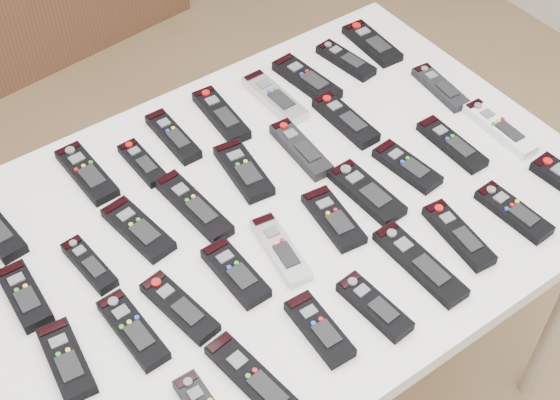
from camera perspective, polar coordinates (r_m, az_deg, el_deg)
ground at (r=2.21m, az=-2.29°, el=-14.03°), size 4.00×4.00×0.00m
table at (r=1.61m, az=0.00°, el=-1.86°), size 1.25×0.88×0.78m
remote_1 at (r=1.67m, az=-13.95°, el=1.93°), size 0.06×0.18×0.02m
remote_2 at (r=1.67m, az=-10.04°, el=2.69°), size 0.05×0.14×0.02m
remote_3 at (r=1.71m, az=-7.83°, el=4.62°), size 0.05×0.17×0.02m
remote_4 at (r=1.75m, az=-4.33°, el=6.21°), size 0.06×0.19×0.02m
remote_5 at (r=1.79m, az=-0.40°, el=7.48°), size 0.06×0.19×0.02m
remote_6 at (r=1.84m, az=1.97°, el=8.79°), size 0.07×0.19×0.02m
remote_7 at (r=1.91m, az=4.83°, el=10.15°), size 0.07×0.16×0.02m
remote_8 at (r=1.97m, az=6.74°, el=11.31°), size 0.07×0.18×0.02m
remote_9 at (r=1.49m, az=-18.18°, el=-6.68°), size 0.06×0.15×0.02m
remote_10 at (r=1.50m, az=-13.77°, el=-4.61°), size 0.05×0.14×0.02m
remote_11 at (r=1.54m, az=-10.34°, el=-2.11°), size 0.08×0.18×0.02m
remote_12 at (r=1.56m, az=-6.33°, el=-0.48°), size 0.07×0.21×0.02m
remote_13 at (r=1.62m, az=-2.68°, el=2.17°), size 0.08×0.18×0.02m
remote_14 at (r=1.67m, az=1.53°, el=3.75°), size 0.06×0.18×0.02m
remote_15 at (r=1.74m, az=4.81°, el=5.87°), size 0.05×0.18×0.02m
remote_16 at (r=1.86m, az=11.65°, el=8.06°), size 0.06×0.17×0.02m
remote_17 at (r=1.39m, az=-15.35°, el=-11.25°), size 0.07×0.16×0.02m
remote_18 at (r=1.40m, az=-10.71°, el=-9.32°), size 0.06×0.17×0.02m
remote_19 at (r=1.42m, az=-7.36°, el=-7.79°), size 0.08×0.17×0.02m
remote_20 at (r=1.45m, az=-3.27°, el=-5.34°), size 0.06×0.16×0.02m
remote_21 at (r=1.48m, az=0.04°, el=-3.63°), size 0.07×0.18×0.02m
remote_22 at (r=1.54m, az=3.94°, el=-1.36°), size 0.08×0.16×0.02m
remote_23 at (r=1.59m, az=6.37°, el=0.56°), size 0.07×0.18×0.02m
remote_24 at (r=1.65m, az=9.27°, el=2.44°), size 0.07×0.16×0.02m
remote_25 at (r=1.72m, az=12.46°, el=4.01°), size 0.05×0.17×0.02m
remote_26 at (r=1.78m, az=15.78°, el=5.08°), size 0.05×0.19×0.02m
remote_29 at (r=1.33m, az=-1.78°, el=-13.11°), size 0.08×0.21×0.02m
remote_30 at (r=1.38m, az=2.90°, el=-9.40°), size 0.06×0.15×0.02m
remote_31 at (r=1.41m, az=6.92°, el=-7.73°), size 0.06×0.16×0.02m
remote_32 at (r=1.49m, az=10.18°, el=-4.60°), size 0.06×0.21×0.02m
remote_33 at (r=1.54m, az=12.93°, el=-2.51°), size 0.07×0.18×0.02m
remote_34 at (r=1.61m, az=16.72°, el=-0.85°), size 0.06×0.16×0.02m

